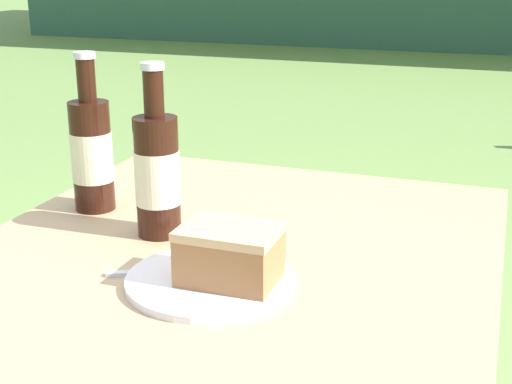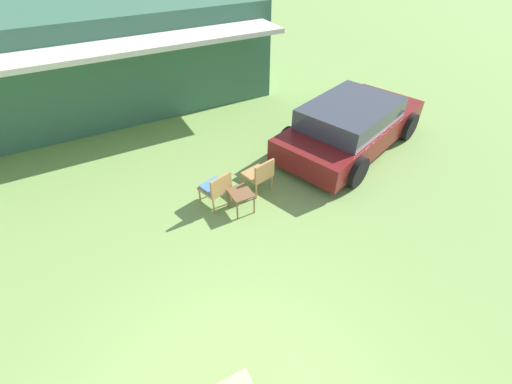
{
  "view_description": "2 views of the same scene",
  "coord_description": "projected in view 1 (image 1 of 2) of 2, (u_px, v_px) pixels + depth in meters",
  "views": [
    {
      "loc": [
        0.35,
        -0.87,
        1.14
      ],
      "look_at": [
        0.0,
        0.1,
        0.79
      ],
      "focal_mm": 50.0,
      "sensor_mm": 36.0,
      "label": 1
    },
    {
      "loc": [
        -0.35,
        -1.17,
        4.78
      ],
      "look_at": [
        1.88,
        2.95,
        0.9
      ],
      "focal_mm": 24.0,
      "sensor_mm": 36.0,
      "label": 2
    }
  ],
  "objects": [
    {
      "name": "patio_table",
      "position": [
        233.0,
        296.0,
        1.04
      ],
      "size": [
        0.73,
        0.81,
        0.74
      ],
      "color": "tan",
      "rests_on": "ground_plane"
    },
    {
      "name": "cake_on_plate",
      "position": [
        222.0,
        264.0,
        0.89
      ],
      "size": [
        0.21,
        0.21,
        0.08
      ],
      "color": "white",
      "rests_on": "patio_table"
    },
    {
      "name": "cola_bottle_near",
      "position": [
        157.0,
        172.0,
        1.03
      ],
      "size": [
        0.07,
        0.07,
        0.25
      ],
      "color": "black",
      "rests_on": "patio_table"
    },
    {
      "name": "cola_bottle_far",
      "position": [
        92.0,
        152.0,
        1.14
      ],
      "size": [
        0.07,
        0.07,
        0.25
      ],
      "color": "black",
      "rests_on": "patio_table"
    },
    {
      "name": "fork",
      "position": [
        180.0,
        273.0,
        0.92
      ],
      "size": [
        0.18,
        0.08,
        0.01
      ],
      "color": "silver",
      "rests_on": "patio_table"
    }
  ]
}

